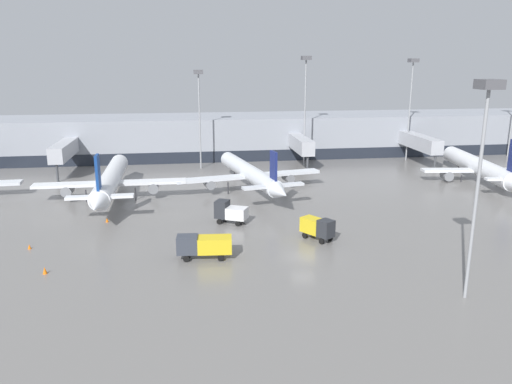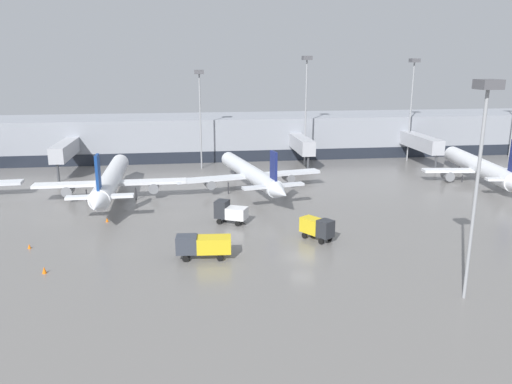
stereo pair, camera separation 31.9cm
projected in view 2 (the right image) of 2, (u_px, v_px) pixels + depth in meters
name	position (u px, v px, depth m)	size (l,w,h in m)	color
ground_plane	(303.00, 257.00, 54.72)	(320.00, 320.00, 0.00)	slate
terminal_building	(242.00, 136.00, 112.79)	(160.00, 31.12, 9.00)	gray
parked_jet_0	(480.00, 167.00, 88.36)	(20.25, 32.71, 9.08)	silver
parked_jet_1	(250.00, 173.00, 81.65)	(24.43, 30.93, 8.41)	silver
parked_jet_3	(111.00, 180.00, 76.48)	(22.98, 33.27, 9.10)	silver
service_truck_1	(203.00, 245.00, 53.97)	(6.04, 2.44, 2.59)	gold
service_truck_2	(317.00, 227.00, 59.57)	(3.74, 4.45, 2.75)	gold
service_truck_3	(230.00, 211.00, 65.79)	(4.62, 3.64, 2.99)	silver
traffic_cone_0	(29.00, 246.00, 57.07)	(0.39, 0.39, 0.56)	orange
traffic_cone_1	(44.00, 270.00, 50.37)	(0.45, 0.45, 0.73)	orange
traffic_cone_2	(506.00, 177.00, 90.85)	(0.51, 0.51, 0.77)	orange
traffic_cone_3	(107.00, 220.00, 66.57)	(0.38, 0.38, 0.61)	orange
apron_light_mast_2	(483.00, 131.00, 41.40)	(1.80, 1.80, 19.38)	gray
apron_light_mast_3	(306.00, 82.00, 98.58)	(1.80, 1.80, 21.82)	gray
apron_light_mast_4	(200.00, 92.00, 96.33)	(1.80, 1.80, 19.19)	gray
apron_light_mast_5	(413.00, 82.00, 103.85)	(1.80, 1.80, 21.35)	gray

